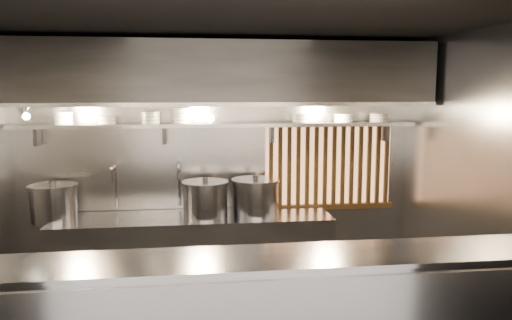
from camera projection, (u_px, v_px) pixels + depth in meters
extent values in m
plane|color=black|center=(227.00, 23.00, 4.09)|extent=(4.50, 4.50, 0.00)
plane|color=gray|center=(218.00, 165.00, 5.75)|extent=(4.50, 0.00, 4.50)
plane|color=gray|center=(473.00, 185.00, 4.56)|extent=(0.00, 3.00, 3.00)
cube|color=#9A9A9F|center=(238.00, 259.00, 3.38)|extent=(4.50, 0.56, 0.03)
cube|color=#9A9A9F|center=(194.00, 256.00, 5.48)|extent=(3.00, 0.70, 0.90)
cube|color=#9A9A9F|center=(219.00, 125.00, 5.51)|extent=(4.40, 0.34, 0.04)
cube|color=#2D2D30|center=(219.00, 74.00, 5.22)|extent=(4.40, 0.80, 0.65)
cube|color=#9A9A9F|center=(222.00, 105.00, 4.87)|extent=(4.40, 0.03, 0.04)
cube|color=#FFAF72|center=(328.00, 165.00, 5.90)|extent=(1.50, 0.02, 0.92)
cube|color=brown|center=(330.00, 124.00, 5.78)|extent=(1.56, 0.06, 0.06)
cube|color=brown|center=(329.00, 207.00, 5.92)|extent=(1.56, 0.06, 0.06)
cube|color=brown|center=(271.00, 167.00, 5.76)|extent=(0.04, 0.04, 0.92)
cube|color=brown|center=(280.00, 167.00, 5.78)|extent=(0.04, 0.04, 0.92)
cube|color=brown|center=(289.00, 167.00, 5.79)|extent=(0.04, 0.04, 0.92)
cube|color=brown|center=(298.00, 166.00, 5.80)|extent=(0.04, 0.04, 0.92)
cube|color=brown|center=(307.00, 166.00, 5.82)|extent=(0.04, 0.04, 0.92)
cube|color=brown|center=(316.00, 166.00, 5.83)|extent=(0.04, 0.04, 0.92)
cube|color=brown|center=(325.00, 166.00, 5.84)|extent=(0.04, 0.04, 0.92)
cube|color=brown|center=(334.00, 166.00, 5.86)|extent=(0.04, 0.04, 0.92)
cube|color=brown|center=(343.00, 166.00, 5.87)|extent=(0.04, 0.04, 0.92)
cube|color=brown|center=(352.00, 165.00, 5.88)|extent=(0.04, 0.04, 0.92)
cube|color=brown|center=(360.00, 165.00, 5.90)|extent=(0.04, 0.04, 0.92)
cube|color=brown|center=(369.00, 165.00, 5.91)|extent=(0.04, 0.04, 0.92)
cube|color=brown|center=(378.00, 165.00, 5.93)|extent=(0.04, 0.04, 0.92)
cube|color=brown|center=(386.00, 165.00, 5.94)|extent=(0.04, 0.04, 0.92)
cylinder|color=silver|center=(116.00, 186.00, 5.59)|extent=(0.03, 0.03, 0.48)
sphere|color=silver|center=(115.00, 165.00, 5.55)|extent=(0.04, 0.04, 0.04)
cylinder|color=silver|center=(114.00, 167.00, 5.43)|extent=(0.03, 0.26, 0.03)
sphere|color=silver|center=(112.00, 169.00, 5.30)|extent=(0.04, 0.04, 0.04)
cylinder|color=silver|center=(112.00, 175.00, 5.31)|extent=(0.03, 0.03, 0.14)
cylinder|color=silver|center=(179.00, 185.00, 5.67)|extent=(0.03, 0.03, 0.48)
sphere|color=silver|center=(179.00, 164.00, 5.64)|extent=(0.04, 0.04, 0.04)
cylinder|color=silver|center=(179.00, 166.00, 5.51)|extent=(0.03, 0.26, 0.03)
sphere|color=silver|center=(178.00, 168.00, 5.39)|extent=(0.04, 0.04, 0.04)
cylinder|color=silver|center=(178.00, 174.00, 5.40)|extent=(0.03, 0.03, 0.14)
cone|color=#9A9A9F|center=(23.00, 110.00, 4.78)|extent=(0.25, 0.27, 0.20)
sphere|color=#FFE0B2|center=(26.00, 116.00, 4.77)|extent=(0.07, 0.07, 0.07)
cylinder|color=#2D2D30|center=(26.00, 101.00, 4.87)|extent=(0.02, 0.22, 0.02)
cylinder|color=#2D2D30|center=(210.00, 111.00, 5.36)|extent=(0.01, 0.01, 0.12)
sphere|color=#FFE0B2|center=(210.00, 118.00, 5.37)|extent=(0.09, 0.09, 0.09)
cylinder|color=#9A9A9F|center=(54.00, 204.00, 5.23)|extent=(0.60, 0.60, 0.35)
cylinder|color=#9A9A9F|center=(53.00, 186.00, 5.20)|extent=(0.64, 0.64, 0.03)
cylinder|color=#2D2D30|center=(53.00, 183.00, 5.20)|extent=(0.06, 0.06, 0.04)
cylinder|color=#9A9A9F|center=(205.00, 201.00, 5.37)|extent=(0.51, 0.51, 0.36)
cylinder|color=#9A9A9F|center=(205.00, 183.00, 5.34)|extent=(0.54, 0.54, 0.03)
cylinder|color=#2D2D30|center=(205.00, 179.00, 5.34)|extent=(0.06, 0.06, 0.04)
cylinder|color=#9A9A9F|center=(256.00, 198.00, 5.48)|extent=(0.63, 0.63, 0.37)
cylinder|color=#9A9A9F|center=(256.00, 180.00, 5.45)|extent=(0.67, 0.67, 0.03)
cylinder|color=#2D2D30|center=(256.00, 177.00, 5.45)|extent=(0.06, 0.06, 0.04)
cylinder|color=white|center=(64.00, 122.00, 5.30)|extent=(0.19, 0.19, 0.03)
cylinder|color=white|center=(64.00, 119.00, 5.29)|extent=(0.19, 0.19, 0.03)
cylinder|color=white|center=(63.00, 115.00, 5.29)|extent=(0.19, 0.19, 0.03)
cylinder|color=white|center=(63.00, 113.00, 5.28)|extent=(0.20, 0.20, 0.01)
cylinder|color=white|center=(107.00, 122.00, 5.35)|extent=(0.19, 0.19, 0.03)
cylinder|color=white|center=(107.00, 119.00, 5.35)|extent=(0.19, 0.19, 0.03)
cylinder|color=white|center=(107.00, 116.00, 5.34)|extent=(0.20, 0.20, 0.01)
cylinder|color=white|center=(151.00, 122.00, 5.41)|extent=(0.20, 0.20, 0.03)
cylinder|color=white|center=(151.00, 118.00, 5.41)|extent=(0.20, 0.20, 0.03)
cylinder|color=white|center=(151.00, 115.00, 5.40)|extent=(0.20, 0.20, 0.03)
cylinder|color=white|center=(150.00, 112.00, 5.40)|extent=(0.21, 0.21, 0.01)
cylinder|color=white|center=(182.00, 122.00, 5.45)|extent=(0.21, 0.21, 0.03)
cylinder|color=white|center=(181.00, 118.00, 5.45)|extent=(0.21, 0.21, 0.03)
cylinder|color=white|center=(181.00, 115.00, 5.44)|extent=(0.21, 0.21, 0.03)
cylinder|color=white|center=(181.00, 111.00, 5.44)|extent=(0.21, 0.21, 0.03)
cylinder|color=white|center=(181.00, 109.00, 5.43)|extent=(0.23, 0.23, 0.01)
cylinder|color=white|center=(301.00, 121.00, 5.62)|extent=(0.18, 0.18, 0.03)
cylinder|color=white|center=(301.00, 117.00, 5.62)|extent=(0.18, 0.18, 0.03)
cylinder|color=white|center=(301.00, 115.00, 5.61)|extent=(0.20, 0.20, 0.01)
cylinder|color=white|center=(344.00, 120.00, 5.68)|extent=(0.21, 0.21, 0.03)
cylinder|color=white|center=(344.00, 117.00, 5.68)|extent=(0.21, 0.21, 0.03)
cylinder|color=white|center=(344.00, 114.00, 5.68)|extent=(0.22, 0.22, 0.01)
cylinder|color=white|center=(379.00, 120.00, 5.74)|extent=(0.20, 0.20, 0.03)
cylinder|color=white|center=(379.00, 117.00, 5.73)|extent=(0.20, 0.20, 0.03)
cylinder|color=white|center=(379.00, 114.00, 5.73)|extent=(0.22, 0.22, 0.01)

